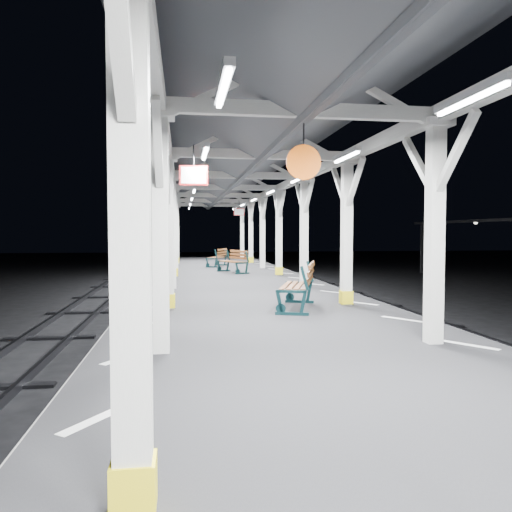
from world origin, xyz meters
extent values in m
plane|color=black|center=(0.00, 0.00, 0.00)|extent=(120.00, 120.00, 0.00)
cube|color=black|center=(0.00, 0.00, 0.50)|extent=(6.00, 50.00, 1.00)
cube|color=silver|center=(-2.45, 0.00, 1.00)|extent=(1.00, 48.00, 0.01)
cube|color=silver|center=(2.45, 0.00, 1.00)|extent=(1.00, 48.00, 0.01)
cube|color=#2D2D33|center=(-4.45, 0.00, 0.08)|extent=(0.08, 60.00, 0.16)
cube|color=#2D2D33|center=(4.45, 0.00, 0.08)|extent=(0.08, 60.00, 0.16)
cube|color=silver|center=(-2.00, -6.00, 2.60)|extent=(0.22, 0.22, 3.20)
cube|color=yellow|center=(-2.00, -6.00, 1.18)|extent=(0.26, 0.26, 0.30)
cube|color=silver|center=(-2.00, -5.45, 3.75)|extent=(0.10, 0.99, 0.99)
cube|color=silver|center=(-2.00, -2.00, 2.60)|extent=(0.22, 0.22, 3.20)
cube|color=silver|center=(-2.00, -2.00, 4.26)|extent=(0.40, 0.40, 0.12)
cube|color=silver|center=(-2.00, -1.45, 3.75)|extent=(0.10, 0.99, 0.99)
cube|color=silver|center=(-2.00, -2.55, 3.75)|extent=(0.10, 0.99, 0.99)
cube|color=silver|center=(-2.00, 2.00, 2.60)|extent=(0.22, 0.22, 3.20)
cube|color=silver|center=(-2.00, 2.00, 4.26)|extent=(0.40, 0.40, 0.12)
cube|color=yellow|center=(-2.00, 2.00, 1.18)|extent=(0.26, 0.26, 0.30)
cube|color=silver|center=(-2.00, 2.55, 3.75)|extent=(0.10, 0.99, 0.99)
cube|color=silver|center=(-2.00, 1.45, 3.75)|extent=(0.10, 0.99, 0.99)
cube|color=silver|center=(-2.00, 6.00, 2.60)|extent=(0.22, 0.22, 3.20)
cube|color=silver|center=(-2.00, 6.00, 4.26)|extent=(0.40, 0.40, 0.12)
cube|color=silver|center=(-2.00, 6.55, 3.75)|extent=(0.10, 0.99, 0.99)
cube|color=silver|center=(-2.00, 5.45, 3.75)|extent=(0.10, 0.99, 0.99)
cube|color=silver|center=(-2.00, 10.00, 2.60)|extent=(0.22, 0.22, 3.20)
cube|color=silver|center=(-2.00, 10.00, 4.26)|extent=(0.40, 0.40, 0.12)
cube|color=yellow|center=(-2.00, 10.00, 1.18)|extent=(0.26, 0.26, 0.30)
cube|color=silver|center=(-2.00, 10.55, 3.75)|extent=(0.10, 0.99, 0.99)
cube|color=silver|center=(-2.00, 9.45, 3.75)|extent=(0.10, 0.99, 0.99)
cube|color=silver|center=(-2.00, 14.00, 2.60)|extent=(0.22, 0.22, 3.20)
cube|color=silver|center=(-2.00, 14.00, 4.26)|extent=(0.40, 0.40, 0.12)
cube|color=silver|center=(-2.00, 14.55, 3.75)|extent=(0.10, 0.99, 0.99)
cube|color=silver|center=(-2.00, 13.45, 3.75)|extent=(0.10, 0.99, 0.99)
cube|color=silver|center=(-2.00, 18.00, 2.60)|extent=(0.22, 0.22, 3.20)
cube|color=silver|center=(-2.00, 18.00, 4.26)|extent=(0.40, 0.40, 0.12)
cube|color=yellow|center=(-2.00, 18.00, 1.18)|extent=(0.26, 0.26, 0.30)
cube|color=silver|center=(-2.00, 18.55, 3.75)|extent=(0.10, 0.99, 0.99)
cube|color=silver|center=(-2.00, 17.45, 3.75)|extent=(0.10, 0.99, 0.99)
cube|color=silver|center=(-2.00, 22.00, 2.60)|extent=(0.22, 0.22, 3.20)
cube|color=silver|center=(-2.00, 22.00, 4.26)|extent=(0.40, 0.40, 0.12)
cube|color=silver|center=(-2.00, 22.55, 3.75)|extent=(0.10, 0.99, 0.99)
cube|color=silver|center=(-2.00, 21.45, 3.75)|extent=(0.10, 0.99, 0.99)
cube|color=silver|center=(2.00, -2.00, 2.60)|extent=(0.22, 0.22, 3.20)
cube|color=silver|center=(2.00, -2.00, 4.26)|extent=(0.40, 0.40, 0.12)
cube|color=silver|center=(2.00, -1.45, 3.75)|extent=(0.10, 0.99, 0.99)
cube|color=silver|center=(2.00, -2.55, 3.75)|extent=(0.10, 0.99, 0.99)
cube|color=silver|center=(2.00, 2.00, 2.60)|extent=(0.22, 0.22, 3.20)
cube|color=silver|center=(2.00, 2.00, 4.26)|extent=(0.40, 0.40, 0.12)
cube|color=yellow|center=(2.00, 2.00, 1.18)|extent=(0.26, 0.26, 0.30)
cube|color=silver|center=(2.00, 2.55, 3.75)|extent=(0.10, 0.99, 0.99)
cube|color=silver|center=(2.00, 1.45, 3.75)|extent=(0.10, 0.99, 0.99)
cube|color=silver|center=(2.00, 6.00, 2.60)|extent=(0.22, 0.22, 3.20)
cube|color=silver|center=(2.00, 6.00, 4.26)|extent=(0.40, 0.40, 0.12)
cube|color=silver|center=(2.00, 6.55, 3.75)|extent=(0.10, 0.99, 0.99)
cube|color=silver|center=(2.00, 5.45, 3.75)|extent=(0.10, 0.99, 0.99)
cube|color=silver|center=(2.00, 10.00, 2.60)|extent=(0.22, 0.22, 3.20)
cube|color=silver|center=(2.00, 10.00, 4.26)|extent=(0.40, 0.40, 0.12)
cube|color=yellow|center=(2.00, 10.00, 1.18)|extent=(0.26, 0.26, 0.30)
cube|color=silver|center=(2.00, 10.55, 3.75)|extent=(0.10, 0.99, 0.99)
cube|color=silver|center=(2.00, 9.45, 3.75)|extent=(0.10, 0.99, 0.99)
cube|color=silver|center=(2.00, 14.00, 2.60)|extent=(0.22, 0.22, 3.20)
cube|color=silver|center=(2.00, 14.00, 4.26)|extent=(0.40, 0.40, 0.12)
cube|color=silver|center=(2.00, 14.55, 3.75)|extent=(0.10, 0.99, 0.99)
cube|color=silver|center=(2.00, 13.45, 3.75)|extent=(0.10, 0.99, 0.99)
cube|color=silver|center=(2.00, 18.00, 2.60)|extent=(0.22, 0.22, 3.20)
cube|color=silver|center=(2.00, 18.00, 4.26)|extent=(0.40, 0.40, 0.12)
cube|color=yellow|center=(2.00, 18.00, 1.18)|extent=(0.26, 0.26, 0.30)
cube|color=silver|center=(2.00, 18.55, 3.75)|extent=(0.10, 0.99, 0.99)
cube|color=silver|center=(2.00, 17.45, 3.75)|extent=(0.10, 0.99, 0.99)
cube|color=silver|center=(2.00, 22.00, 2.60)|extent=(0.22, 0.22, 3.20)
cube|color=silver|center=(2.00, 22.00, 4.26)|extent=(0.40, 0.40, 0.12)
cube|color=silver|center=(2.00, 22.55, 3.75)|extent=(0.10, 0.99, 0.99)
cube|color=silver|center=(2.00, 21.45, 3.75)|extent=(0.10, 0.99, 0.99)
cube|color=silver|center=(-2.00, 0.00, 4.38)|extent=(0.18, 48.00, 0.24)
cube|color=silver|center=(2.00, 0.00, 4.38)|extent=(0.18, 48.00, 0.24)
cube|color=silver|center=(0.00, -2.00, 4.38)|extent=(4.20, 0.14, 0.20)
cube|color=silver|center=(0.00, 2.00, 4.38)|extent=(4.20, 0.14, 0.20)
cube|color=silver|center=(0.00, 6.00, 4.38)|extent=(4.20, 0.14, 0.20)
cube|color=silver|center=(0.00, 10.00, 4.38)|extent=(4.20, 0.14, 0.20)
cube|color=silver|center=(0.00, 14.00, 4.38)|extent=(4.20, 0.14, 0.20)
cube|color=silver|center=(0.00, 18.00, 4.38)|extent=(4.20, 0.14, 0.20)
cube|color=silver|center=(0.00, 22.00, 4.38)|extent=(4.20, 0.14, 0.20)
cube|color=silver|center=(0.00, 0.00, 5.30)|extent=(0.16, 48.00, 0.20)
cube|color=#46494D|center=(-1.30, 0.00, 4.92)|extent=(2.80, 49.00, 1.45)
cube|color=#46494D|center=(1.30, 0.00, 4.92)|extent=(2.80, 49.00, 1.45)
cube|color=silver|center=(-1.30, -4.00, 4.10)|extent=(0.10, 1.35, 0.08)
cube|color=white|center=(-1.30, -4.00, 4.05)|extent=(0.05, 1.25, 0.05)
cube|color=silver|center=(-1.30, 0.00, 4.10)|extent=(0.10, 1.35, 0.08)
cube|color=white|center=(-1.30, 0.00, 4.05)|extent=(0.05, 1.25, 0.05)
cube|color=silver|center=(-1.30, 4.00, 4.10)|extent=(0.10, 1.35, 0.08)
cube|color=white|center=(-1.30, 4.00, 4.05)|extent=(0.05, 1.25, 0.05)
cube|color=silver|center=(-1.30, 8.00, 4.10)|extent=(0.10, 1.35, 0.08)
cube|color=white|center=(-1.30, 8.00, 4.05)|extent=(0.05, 1.25, 0.05)
cube|color=silver|center=(-1.30, 12.00, 4.10)|extent=(0.10, 1.35, 0.08)
cube|color=white|center=(-1.30, 12.00, 4.05)|extent=(0.05, 1.25, 0.05)
cube|color=silver|center=(-1.30, 16.00, 4.10)|extent=(0.10, 1.35, 0.08)
cube|color=white|center=(-1.30, 16.00, 4.05)|extent=(0.05, 1.25, 0.05)
cube|color=silver|center=(-1.30, 20.00, 4.10)|extent=(0.10, 1.35, 0.08)
cube|color=white|center=(-1.30, 20.00, 4.05)|extent=(0.05, 1.25, 0.05)
cube|color=silver|center=(1.30, -4.00, 4.10)|extent=(0.10, 1.35, 0.08)
cube|color=white|center=(1.30, -4.00, 4.05)|extent=(0.05, 1.25, 0.05)
cube|color=silver|center=(1.30, 0.00, 4.10)|extent=(0.10, 1.35, 0.08)
cube|color=white|center=(1.30, 0.00, 4.05)|extent=(0.05, 1.25, 0.05)
cube|color=silver|center=(1.30, 4.00, 4.10)|extent=(0.10, 1.35, 0.08)
cube|color=white|center=(1.30, 4.00, 4.05)|extent=(0.05, 1.25, 0.05)
cube|color=silver|center=(1.30, 8.00, 4.10)|extent=(0.10, 1.35, 0.08)
cube|color=white|center=(1.30, 8.00, 4.05)|extent=(0.05, 1.25, 0.05)
cube|color=silver|center=(1.30, 12.00, 4.10)|extent=(0.10, 1.35, 0.08)
cube|color=white|center=(1.30, 12.00, 4.05)|extent=(0.05, 1.25, 0.05)
cube|color=silver|center=(1.30, 16.00, 4.10)|extent=(0.10, 1.35, 0.08)
cube|color=white|center=(1.30, 16.00, 4.05)|extent=(0.05, 1.25, 0.05)
cube|color=silver|center=(1.30, 20.00, 4.10)|extent=(0.10, 1.35, 0.08)
cube|color=white|center=(1.30, 20.00, 4.05)|extent=(0.05, 1.25, 0.05)
cylinder|color=black|center=(0.00, -2.00, 4.05)|extent=(0.02, 0.02, 0.30)
cylinder|color=#F9600D|center=(0.00, -2.00, 3.65)|extent=(0.50, 0.04, 0.50)
cylinder|color=black|center=(-1.50, -0.03, 4.02)|extent=(0.02, 0.02, 0.36)
cube|color=red|center=(-1.50, -0.03, 3.67)|extent=(0.50, 0.03, 0.35)
cube|color=white|center=(-1.50, -0.03, 3.67)|extent=(0.44, 0.04, 0.29)
cylinder|color=black|center=(1.02, 14.99, 4.02)|extent=(0.02, 0.02, 0.36)
cube|color=red|center=(1.02, 14.99, 3.67)|extent=(0.50, 0.03, 0.35)
cube|color=white|center=(1.02, 14.99, 3.67)|extent=(0.44, 0.05, 0.29)
cube|color=black|center=(14.00, 22.00, 1.65)|extent=(0.20, 0.20, 3.30)
sphere|color=silver|center=(14.00, 16.00, 3.22)|extent=(0.20, 0.20, 0.20)
sphere|color=silver|center=(14.00, 22.00, 3.22)|extent=(0.20, 0.20, 0.20)
cube|color=#0E2A2F|center=(0.46, 0.76, 1.03)|extent=(0.66, 0.27, 0.07)
cube|color=#0E2A2F|center=(0.22, 0.83, 1.26)|extent=(0.18, 0.11, 0.52)
cube|color=#0E2A2F|center=(0.67, 0.69, 1.26)|extent=(0.17, 0.10, 0.52)
cube|color=#0E2A2F|center=(0.69, 0.68, 1.75)|extent=(0.19, 0.11, 0.49)
cube|color=#0E2A2F|center=(1.02, 2.46, 1.03)|extent=(0.66, 0.27, 0.07)
cube|color=#0E2A2F|center=(0.78, 2.54, 1.26)|extent=(0.18, 0.11, 0.52)
cube|color=#0E2A2F|center=(1.23, 2.39, 1.26)|extent=(0.17, 0.10, 0.52)
cube|color=#0E2A2F|center=(1.25, 2.39, 1.75)|extent=(0.19, 0.11, 0.49)
cube|color=brown|center=(0.52, 1.68, 1.51)|extent=(0.63, 1.65, 0.04)
cube|color=brown|center=(0.66, 1.63, 1.51)|extent=(0.63, 1.65, 0.04)
cube|color=brown|center=(0.80, 1.59, 1.51)|extent=(0.63, 1.65, 0.04)
cube|color=brown|center=(0.94, 1.54, 1.51)|extent=(0.63, 1.65, 0.04)
cube|color=brown|center=(1.01, 1.52, 1.66)|extent=(0.59, 1.64, 0.11)
cube|color=brown|center=(1.03, 1.51, 1.81)|extent=(0.59, 1.64, 0.11)
cube|color=brown|center=(1.06, 1.50, 1.95)|extent=(0.59, 1.64, 0.11)
cube|color=#0E2A2F|center=(0.67, 10.85, 1.03)|extent=(0.60, 0.29, 0.06)
cube|color=#0E2A2F|center=(0.46, 10.77, 1.24)|extent=(0.17, 0.11, 0.48)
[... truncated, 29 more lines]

